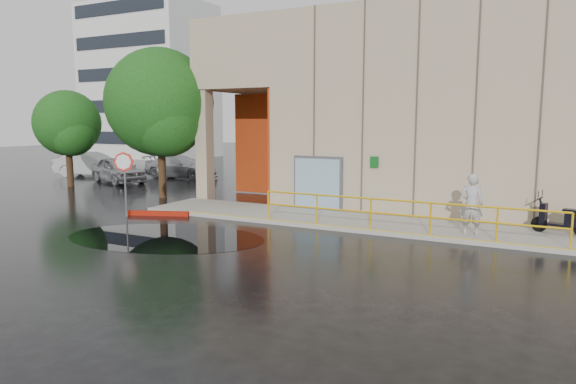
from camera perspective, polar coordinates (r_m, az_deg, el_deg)
name	(u,v)px	position (r m, az deg, el deg)	size (l,w,h in m)	color
ground	(232,243)	(15.52, -6.30, -5.67)	(120.00, 120.00, 0.00)	black
sidewalk	(402,226)	(17.98, 12.60, -3.69)	(20.00, 3.00, 0.15)	gray
building	(469,107)	(23.80, 19.47, 8.85)	(20.00, 10.17, 8.00)	tan
guardrail	(400,216)	(16.52, 12.32, -2.57)	(9.56, 0.06, 1.03)	#DFA90B
distant_building	(150,82)	(54.59, -15.11, 11.72)	(12.00, 8.08, 15.00)	silver
person	(471,204)	(16.68, 19.71, -1.29)	(0.69, 0.45, 1.90)	#A9A9AD
scooter	(562,210)	(17.88, 28.18, -1.82)	(1.73, 0.93, 1.31)	black
stop_sign	(124,169)	(20.33, -17.75, 2.40)	(0.67, 0.39, 2.47)	slate
red_curb	(158,213)	(20.44, -14.21, -2.31)	(2.40, 0.18, 0.18)	#9F1708
puddle	(165,237)	(16.65, -13.49, -4.91)	(6.46, 3.98, 0.01)	black
car_a	(118,170)	(31.94, -18.38, 2.36)	(1.81, 4.49, 1.53)	#A1A3A8
car_b	(92,164)	(36.01, -20.93, 2.88)	(1.68, 4.82, 1.59)	#BCBCBF
car_c	(181,167)	(33.52, -11.81, 2.75)	(1.99, 4.90, 1.42)	#B1B5B9
tree_near	(161,107)	(24.76, -13.90, 9.20)	(5.01, 5.01, 6.99)	#311D10
tree_far	(68,126)	(30.76, -23.21, 6.78)	(3.61, 3.58, 5.30)	#311D10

